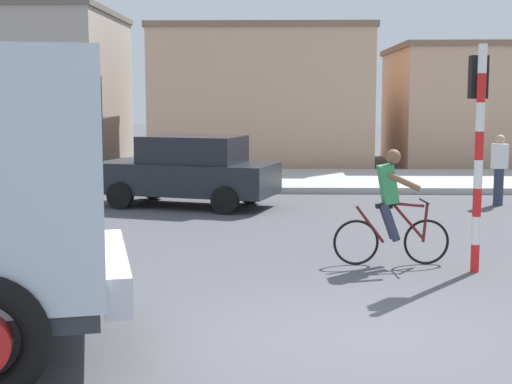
# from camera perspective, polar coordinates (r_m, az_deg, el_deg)

# --- Properties ---
(ground_plane) EXTENTS (120.00, 120.00, 0.00)m
(ground_plane) POSITION_cam_1_polar(r_m,az_deg,el_deg) (7.95, 9.11, -10.97)
(ground_plane) COLOR #4C4C51
(sidewalk_far) EXTENTS (80.00, 5.00, 0.16)m
(sidewalk_far) POSITION_cam_1_polar(r_m,az_deg,el_deg) (21.63, 4.29, 0.92)
(sidewalk_far) COLOR #ADADA8
(sidewalk_far) RESTS_ON ground
(cyclist) EXTENTS (1.73, 0.50, 1.72)m
(cyclist) POSITION_cam_1_polar(r_m,az_deg,el_deg) (11.14, 10.30, -1.15)
(cyclist) COLOR black
(cyclist) RESTS_ON ground
(traffic_light_pole) EXTENTS (0.24, 0.43, 3.20)m
(traffic_light_pole) POSITION_cam_1_polar(r_m,az_deg,el_deg) (10.93, 16.64, 4.84)
(traffic_light_pole) COLOR red
(traffic_light_pole) RESTS_ON ground
(car_red_near) EXTENTS (4.32, 2.76, 1.60)m
(car_red_near) POSITION_cam_1_polar(r_m,az_deg,el_deg) (16.93, -5.19, 1.64)
(car_red_near) COLOR #1E2328
(car_red_near) RESTS_ON ground
(pedestrian_near_kerb) EXTENTS (0.34, 0.22, 1.62)m
(pedestrian_near_kerb) POSITION_cam_1_polar(r_m,az_deg,el_deg) (17.89, 18.09, 1.71)
(pedestrian_near_kerb) COLOR #2D334C
(pedestrian_near_kerb) RESTS_ON ground
(building_corner_left) EXTENTS (8.24, 7.28, 5.60)m
(building_corner_left) POSITION_cam_1_polar(r_m,az_deg,el_deg) (29.58, -18.54, 7.57)
(building_corner_left) COLOR #9E9389
(building_corner_left) RESTS_ON ground
(building_mid_block) EXTENTS (7.65, 6.54, 4.91)m
(building_mid_block) POSITION_cam_1_polar(r_m,az_deg,el_deg) (27.63, 0.48, 7.27)
(building_mid_block) COLOR tan
(building_mid_block) RESTS_ON ground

